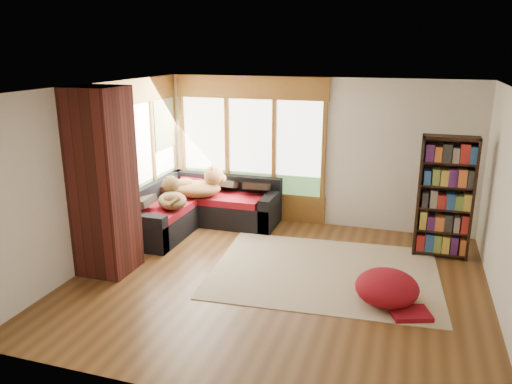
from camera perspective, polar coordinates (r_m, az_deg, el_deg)
The scene contains 17 objects.
floor at distance 6.95m, azimuth 2.44°, elevation -10.16°, with size 5.50×5.50×0.00m, color #4F3016.
ceiling at distance 6.24m, azimuth 2.73°, elevation 11.75°, with size 5.50×5.50×0.00m, color white.
wall_back at distance 8.84m, azimuth 6.83°, elevation 4.49°, with size 5.50×0.04×2.60m, color silver.
wall_front at distance 4.25m, azimuth -6.36°, elevation -8.73°, with size 5.50×0.04×2.60m, color silver.
wall_left at distance 7.63m, azimuth -17.78°, elevation 1.93°, with size 0.04×5.00×2.60m, color silver.
wall_right at distance 6.37m, azimuth 27.19°, elevation -1.90°, with size 0.04×5.00×2.60m, color silver.
windows_back at distance 9.10m, azimuth -0.66°, elevation 5.26°, with size 2.82×0.10×1.90m.
windows_left at distance 8.59m, azimuth -13.08°, elevation 4.16°, with size 0.10×2.62×1.90m.
roller_blind at distance 9.21m, azimuth -10.46°, elevation 7.65°, with size 0.03×0.72×0.90m, color #859661.
brick_chimney at distance 7.16m, azimuth -17.08°, elevation 1.07°, with size 0.70×0.70×2.60m, color #471914.
sectional_sofa at distance 8.94m, azimuth -6.80°, elevation -2.01°, with size 2.20×2.20×0.80m.
area_rug at distance 7.26m, azimuth 7.84°, elevation -9.02°, with size 3.15×2.41×0.01m, color beige.
bookshelf at distance 7.94m, azimuth 20.79°, elevation -0.61°, with size 0.80×0.27×1.86m.
pouf at distance 6.51m, azimuth 14.73°, elevation -10.43°, with size 0.79×0.79×0.42m, color maroon.
dog_tan at distance 8.78m, azimuth -6.36°, elevation 0.96°, with size 1.00×0.80×0.49m.
dog_brindle at distance 8.33m, azimuth -9.60°, elevation -0.31°, with size 0.75×0.85×0.42m.
throw_pillows at distance 8.91m, azimuth -6.29°, elevation 1.16°, with size 1.98×1.68×0.45m.
Camera 1 is at (1.60, -6.01, 3.09)m, focal length 35.00 mm.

